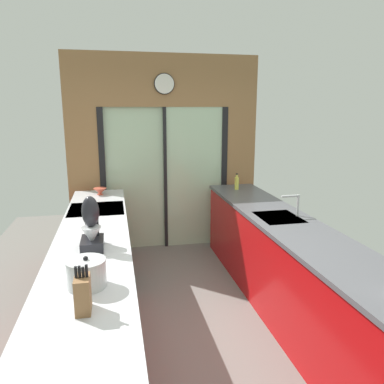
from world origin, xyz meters
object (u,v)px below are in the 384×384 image
at_px(oven_range, 99,249).
at_px(soap_bottle, 237,183).
at_px(knife_block, 83,294).
at_px(stock_pot, 87,273).
at_px(stand_mixer, 92,229).
at_px(mixing_bowl, 100,191).

height_order(oven_range, soap_bottle, soap_bottle).
distance_m(knife_block, stock_pot, 0.29).
distance_m(knife_block, stand_mixer, 0.94).
xyz_separation_m(stand_mixer, stock_pot, (0.00, -0.64, -0.07)).
relative_size(oven_range, stock_pot, 3.85).
bearing_deg(soap_bottle, knife_block, -122.83).
relative_size(mixing_bowl, soap_bottle, 0.77).
relative_size(stock_pot, soap_bottle, 1.11).
bearing_deg(stand_mixer, oven_range, 90.88).
distance_m(oven_range, mixing_bowl, 0.84).
height_order(knife_block, soap_bottle, knife_block).
distance_m(oven_range, stand_mixer, 1.36).
bearing_deg(soap_bottle, mixing_bowl, 178.38).
xyz_separation_m(knife_block, stand_mixer, (-0.00, 0.93, 0.06)).
bearing_deg(soap_bottle, oven_range, -160.90).
relative_size(oven_range, mixing_bowl, 5.55).
relative_size(mixing_bowl, knife_block, 0.62).
distance_m(knife_block, soap_bottle, 3.28).
bearing_deg(oven_range, knife_block, -89.51).
bearing_deg(soap_bottle, stock_pot, -125.79).
height_order(stock_pot, soap_bottle, soap_bottle).
bearing_deg(mixing_bowl, oven_range, -91.57).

